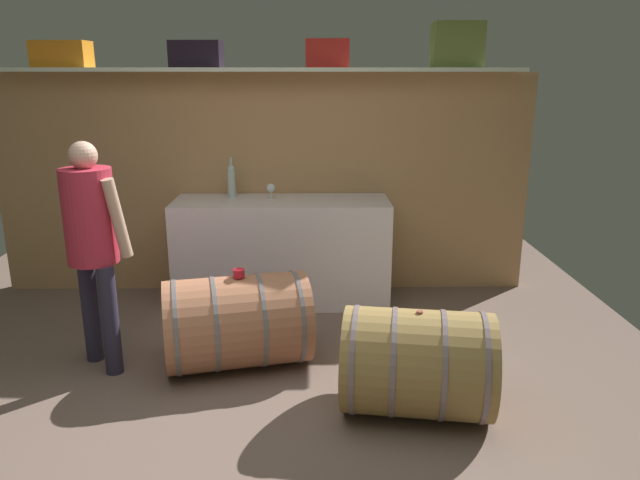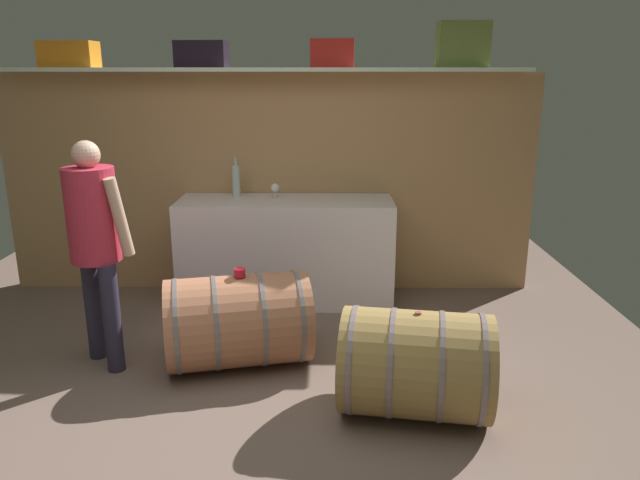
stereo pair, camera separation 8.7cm
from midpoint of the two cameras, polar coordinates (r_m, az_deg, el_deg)
The scene contains 14 objects.
ground_plane at distance 3.92m, azimuth -7.64°, elevation -13.58°, with size 5.83×7.98×0.02m, color #725C51.
back_wall_panel at distance 5.29m, azimuth -5.80°, elevation 5.34°, with size 4.63×0.10×1.90m, color tan.
high_shelf_board at distance 5.05m, azimuth -6.26°, elevation 15.88°, with size 4.26×0.40×0.03m, color silver.
toolcase_orange at distance 5.43m, azimuth -23.89°, elevation 15.93°, with size 0.43×0.24×0.21m, color orange.
toolcase_black at distance 5.13m, azimuth -12.25°, elevation 16.98°, with size 0.41×0.21×0.21m, color black.
toolcase_red at distance 5.04m, azimuth 0.23°, elevation 17.42°, with size 0.35×0.19×0.22m, color red.
toolcase_olive at distance 5.16m, azimuth 12.48°, elevation 17.76°, with size 0.40×0.25×0.35m, color olive.
work_cabinet at distance 5.05m, azimuth -4.12°, elevation -1.08°, with size 1.78×0.59×0.88m, color white.
wine_bottle_clear at distance 5.10m, azimuth -8.94°, elevation 5.69°, with size 0.07×0.07×0.34m.
wine_glass at distance 5.00m, azimuth -5.23°, elevation 4.93°, with size 0.07×0.07×0.13m.
wine_barrel_near at distance 4.02m, azimuth -8.54°, elevation -7.73°, with size 1.04×0.80×0.63m.
wine_barrel_far at distance 3.49m, azimuth 8.56°, elevation -11.54°, with size 0.92×0.73×0.63m.
tasting_cup at distance 3.89m, azimuth -8.40°, elevation -3.16°, with size 0.07×0.07×0.05m, color red.
winemaker_pouring at distance 4.04m, azimuth -21.53°, elevation 0.62°, with size 0.44×0.44×1.50m.
Camera 1 is at (0.41, -2.79, 1.90)m, focal length 33.48 mm.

